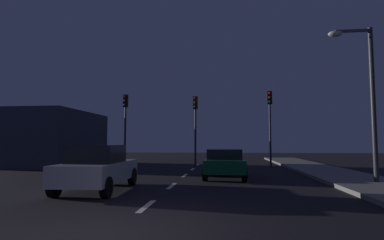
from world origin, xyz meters
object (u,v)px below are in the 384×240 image
Objects in this scene: traffic_signal_right at (270,114)px; traffic_signal_center at (195,117)px; car_adjacent_lane at (98,168)px; street_lamp_right at (365,88)px; car_stopped_ahead at (224,163)px; traffic_signal_left at (125,116)px.

traffic_signal_center is at bearing -179.99° from traffic_signal_right.
street_lamp_right is (9.86, 2.29, 3.01)m from car_adjacent_lane.
traffic_signal_center is 1.18× the size of car_adjacent_lane.
car_stopped_ahead is at bearing -115.03° from traffic_signal_right.
traffic_signal_right is at bearing 0.00° from traffic_signal_left.
car_adjacent_lane is 0.67× the size of street_lamp_right.
traffic_signal_center is 11.57m from street_lamp_right.
traffic_signal_center is 7.46m from car_stopped_ahead.
car_stopped_ahead is 6.18m from car_adjacent_lane.
traffic_signal_left is at bearing 145.16° from street_lamp_right.
traffic_signal_left is 15.35m from street_lamp_right.
traffic_signal_left is at bearing 180.00° from traffic_signal_center.
traffic_signal_center is at bearing 130.70° from street_lamp_right.
street_lamp_right is (5.53, -2.12, 3.09)m from car_stopped_ahead.
car_stopped_ahead is (2.01, -6.65, -2.73)m from traffic_signal_center.
street_lamp_right reaches higher than car_stopped_ahead.
car_adjacent_lane is at bearing -76.10° from traffic_signal_left.
street_lamp_right is (12.60, -8.77, 0.22)m from traffic_signal_left.
traffic_signal_center reaches higher than car_stopped_ahead.
car_adjacent_lane is at bearing -101.85° from traffic_signal_center.
street_lamp_right is (7.54, -8.77, 0.35)m from traffic_signal_center.
traffic_signal_center is (5.06, -0.00, -0.13)m from traffic_signal_left.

